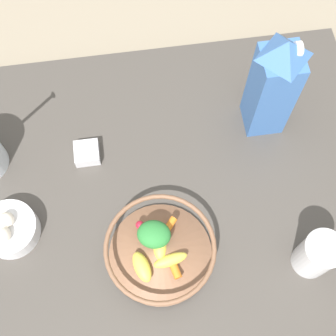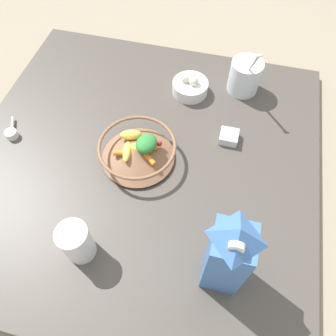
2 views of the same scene
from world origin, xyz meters
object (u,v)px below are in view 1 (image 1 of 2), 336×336
(fruit_bowl, at_px, (158,250))
(garlic_bowl, at_px, (9,229))
(drinking_cup, at_px, (317,254))
(spice_jar, at_px, (87,153))
(milk_carton, at_px, (273,85))

(fruit_bowl, xyz_separation_m, garlic_bowl, (0.09, 0.31, -0.01))
(drinking_cup, height_order, garlic_bowl, drinking_cup)
(drinking_cup, relative_size, spice_jar, 2.16)
(fruit_bowl, bearing_deg, drinking_cup, -100.66)
(milk_carton, relative_size, drinking_cup, 2.40)
(milk_carton, height_order, drinking_cup, milk_carton)
(fruit_bowl, relative_size, spice_jar, 4.07)
(milk_carton, relative_size, garlic_bowl, 2.41)
(milk_carton, xyz_separation_m, spice_jar, (-0.04, 0.42, -0.13))
(drinking_cup, bearing_deg, milk_carton, 4.25)
(milk_carton, relative_size, spice_jar, 5.20)
(drinking_cup, bearing_deg, spice_jar, 54.95)
(spice_jar, distance_m, garlic_bowl, 0.24)
(spice_jar, bearing_deg, fruit_bowl, -152.38)
(fruit_bowl, bearing_deg, garlic_bowl, 73.30)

